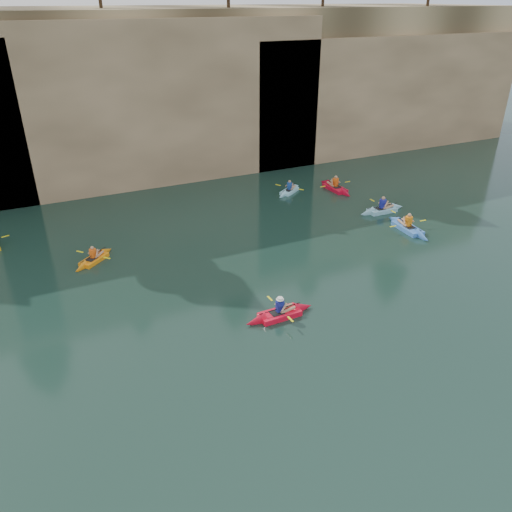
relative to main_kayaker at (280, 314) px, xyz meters
name	(u,v)px	position (x,y,z in m)	size (l,w,h in m)	color
ground	(288,371)	(-1.34, -3.23, -0.16)	(160.00, 160.00, 0.00)	black
cliff	(111,84)	(-1.34, 26.77, 5.84)	(70.00, 16.00, 12.00)	tan
cliff_slab_center	(161,102)	(0.66, 19.37, 5.54)	(24.00, 2.40, 11.40)	tan
cliff_slab_east	(391,93)	(20.66, 19.37, 4.76)	(26.00, 2.40, 9.84)	tan
sea_cave_center	(82,173)	(-5.34, 18.72, 1.44)	(3.50, 1.00, 3.20)	black
sea_cave_east	(268,141)	(8.66, 18.72, 2.09)	(5.00, 1.00, 4.50)	black
main_kayaker	(280,314)	(0.00, 0.00, 0.00)	(3.24, 2.20, 1.20)	red
kayaker_orange	(94,259)	(-6.40, 8.58, -0.03)	(2.56, 2.37, 1.08)	orange
kayaker_ltblue_near	(382,210)	(11.32, 7.64, 0.00)	(3.30, 2.55, 1.31)	#86C8E1
kayaker_red_far	(335,188)	(10.87, 12.37, 0.00)	(2.55, 3.58, 1.31)	red
kayaker_ltblue_mid	(289,191)	(7.68, 13.29, -0.02)	(2.80, 2.20, 1.11)	#94DEF8
kayaker_blue_east	(408,228)	(10.95, 4.75, 0.00)	(2.57, 3.71, 1.31)	#4180E0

